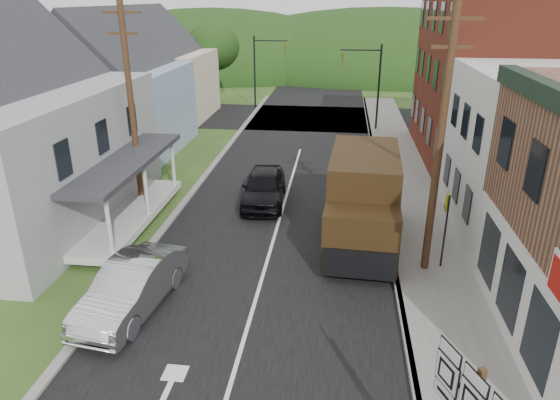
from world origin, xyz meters
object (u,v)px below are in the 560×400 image
(delivery_van, at_px, (363,201))
(dark_sedan, at_px, (264,187))
(silver_sedan, at_px, (132,288))
(warning_sign, at_px, (446,219))

(delivery_van, bearing_deg, dark_sedan, 143.54)
(dark_sedan, relative_size, delivery_van, 0.73)
(silver_sedan, height_order, dark_sedan, dark_sedan)
(delivery_van, xyz_separation_m, warning_sign, (2.74, -1.75, 0.18))
(silver_sedan, distance_m, delivery_van, 8.95)
(silver_sedan, bearing_deg, dark_sedan, 80.78)
(silver_sedan, bearing_deg, warning_sign, 27.93)
(dark_sedan, distance_m, delivery_van, 5.73)
(dark_sedan, bearing_deg, silver_sedan, -110.41)
(delivery_van, relative_size, warning_sign, 2.26)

